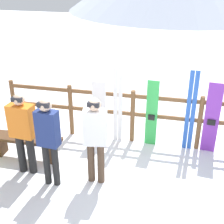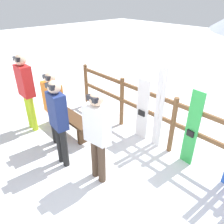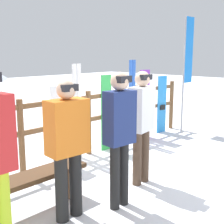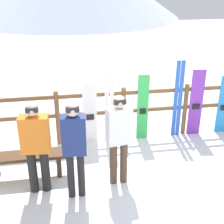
{
  "view_description": "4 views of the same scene",
  "coord_description": "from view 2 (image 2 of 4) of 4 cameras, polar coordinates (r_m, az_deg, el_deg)",
  "views": [
    {
      "loc": [
        0.94,
        -4.46,
        3.71
      ],
      "look_at": [
        -0.29,
        0.87,
        1.06
      ],
      "focal_mm": 50.0,
      "sensor_mm": 36.0,
      "label": 1
    },
    {
      "loc": [
        1.9,
        -1.72,
        2.94
      ],
      "look_at": [
        -0.94,
        0.87,
        0.83
      ],
      "focal_mm": 35.0,
      "sensor_mm": 36.0,
      "label": 2
    },
    {
      "loc": [
        -3.92,
        -2.66,
        1.93
      ],
      "look_at": [
        -0.31,
        0.74,
        0.99
      ],
      "focal_mm": 50.0,
      "sensor_mm": 36.0,
      "label": 3
    },
    {
      "loc": [
        -1.28,
        -4.52,
        3.47
      ],
      "look_at": [
        -0.38,
        0.92,
        1.01
      ],
      "focal_mm": 50.0,
      "sensor_mm": 36.0,
      "label": 4
    }
  ],
  "objects": [
    {
      "name": "snowboard_white",
      "position": [
        4.79,
        7.93,
        0.48
      ],
      "size": [
        0.3,
        0.07,
        1.39
      ],
      "color": "white",
      "rests_on": "ground"
    },
    {
      "name": "ground_plane",
      "position": [
        3.9,
        -0.15,
        -20.19
      ],
      "size": [
        40.0,
        40.0,
        0.0
      ],
      "primitive_type": "plane",
      "color": "white"
    },
    {
      "name": "person_orange",
      "position": [
        4.54,
        -14.95,
        1.59
      ],
      "size": [
        0.49,
        0.29,
        1.63
      ],
      "color": "black",
      "rests_on": "ground"
    },
    {
      "name": "snowboard_green",
      "position": [
        4.23,
        20.1,
        -4.37
      ],
      "size": [
        0.25,
        0.07,
        1.51
      ],
      "color": "green",
      "rests_on": "ground"
    },
    {
      "name": "person_red",
      "position": [
        5.27,
        -21.59,
        5.94
      ],
      "size": [
        0.42,
        0.24,
        1.82
      ],
      "color": "#B7D826",
      "rests_on": "ground"
    },
    {
      "name": "bench",
      "position": [
        5.18,
        -11.2,
        -1.7
      ],
      "size": [
        1.51,
        0.36,
        0.48
      ],
      "color": "#4C331E",
      "rests_on": "ground"
    },
    {
      "name": "person_navy",
      "position": [
        3.93,
        -13.86,
        -1.52
      ],
      "size": [
        0.4,
        0.24,
        1.71
      ],
      "color": "black",
      "rests_on": "ground"
    },
    {
      "name": "ski_pair_white",
      "position": [
        4.49,
        12.2,
        0.62
      ],
      "size": [
        0.19,
        0.02,
        1.74
      ],
      "color": "white",
      "rests_on": "ground"
    },
    {
      "name": "person_white",
      "position": [
        3.5,
        -3.87,
        -5.3
      ],
      "size": [
        0.44,
        0.29,
        1.68
      ],
      "color": "#4C3828",
      "rests_on": "ground"
    },
    {
      "name": "fence",
      "position": [
        4.45,
        15.75,
        -2.21
      ],
      "size": [
        5.86,
        0.1,
        1.22
      ],
      "color": "brown",
      "rests_on": "ground"
    }
  ]
}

